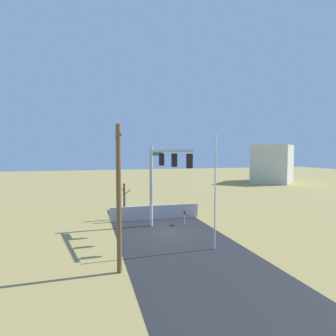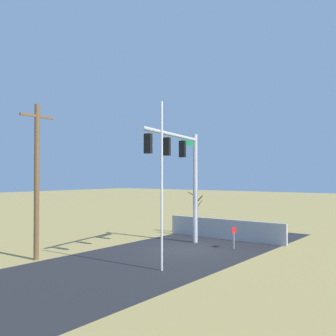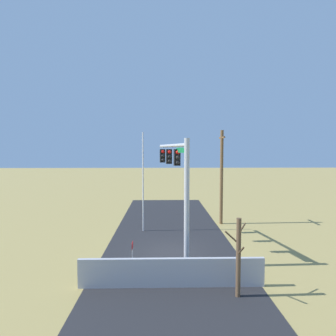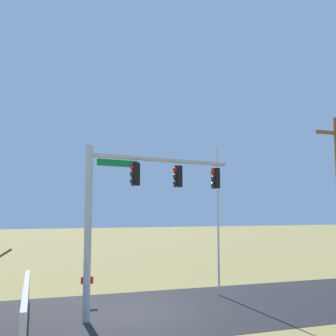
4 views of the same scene
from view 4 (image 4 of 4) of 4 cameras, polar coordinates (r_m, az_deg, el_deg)
ground_plane at (r=17.47m, az=-4.06°, el=-20.13°), size 160.00×160.00×0.00m
road_surface at (r=18.86m, az=8.48°, el=-19.01°), size 28.00×8.00×0.01m
sidewalk_corner at (r=16.20m, az=-15.58°, el=-21.02°), size 6.00×6.00×0.01m
retaining_fence at (r=16.85m, az=-19.95°, el=-17.99°), size 0.20×8.37×1.32m
signal_mast at (r=16.51m, az=-4.78°, el=-4.03°), size 6.78×1.58×6.78m
flagpole at (r=20.36m, az=7.28°, el=-7.47°), size 0.10×0.10×7.47m
open_sign at (r=18.93m, az=-11.66°, el=-16.12°), size 0.56×0.04×1.22m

